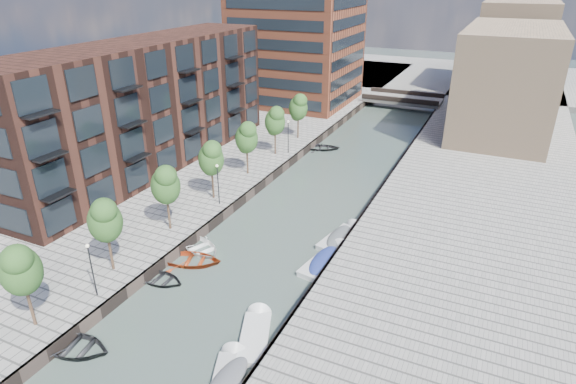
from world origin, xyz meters
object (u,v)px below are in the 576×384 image
Objects in this scene: sloop_2 at (192,263)px; motorboat_4 at (342,237)px; sloop_1 at (75,350)px; tree_6 at (298,107)px; car at (456,111)px; sloop_0 at (160,281)px; motorboat_2 at (256,333)px; tree_5 at (275,120)px; motorboat_1 at (228,377)px; tree_0 at (20,268)px; bridge at (403,99)px; tree_4 at (246,137)px; motorboat_3 at (327,260)px; sloop_3 at (200,250)px; tree_1 at (105,219)px; tree_3 at (211,157)px; tree_2 at (165,184)px; sloop_4 at (323,149)px.

sloop_2 is 13.20m from motorboat_4.
motorboat_4 reaches higher than sloop_1.
car is (18.04, 21.08, -3.69)m from tree_6.
motorboat_2 is at bearing -103.63° from sloop_0.
sloop_0 is at bearing -11.25° from sloop_1.
motorboat_1 is (13.17, -32.97, -5.11)m from tree_5.
tree_0 and tree_5 have the same top height.
bridge reaches higher than motorboat_4.
tree_4 reaches higher than motorboat_3.
motorboat_3 is at bearing -83.96° from bridge.
sloop_0 is 0.69× the size of motorboat_3.
sloop_2 is 0.91× the size of motorboat_2.
motorboat_3 is at bearing -54.99° from sloop_0.
motorboat_3 is (13.99, -18.87, -5.08)m from tree_5.
motorboat_4 is at bearing -32.06° from sloop_3.
tree_5 is 1.08× the size of motorboat_4.
tree_1 is 14.00m from tree_3.
sloop_1 is (3.11, -6.95, -5.31)m from tree_1.
motorboat_1 is at bearing -42.28° from tree_2.
motorboat_4 is at bearing -90.75° from car.
bridge is at bearing 75.56° from tree_5.
tree_1 is 7.00m from tree_2.
sloop_2 is 30.18m from sloop_4.
motorboat_2 is at bearing -94.33° from motorboat_4.
tree_1 is 1.08× the size of motorboat_4.
tree_6 is 29.30m from sloop_3.
motorboat_4 is (-0.17, 4.11, -0.01)m from motorboat_3.
tree_5 is 22.52m from sloop_3.
tree_2 and tree_3 have the same top height.
motorboat_3 reaches higher than motorboat_1.
tree_3 reaches higher than sloop_0.
tree_1 reaches higher than motorboat_1.
sloop_2 is at bearing -14.81° from sloop_1.
motorboat_3 is (13.99, -25.87, -5.08)m from tree_6.
tree_5 reaches higher than motorboat_4.
sloop_3 is at bearing 61.69° from tree_1.
tree_0 is 1.46× the size of sloop_0.
sloop_1 is at bearing 0.83° from tree_0.
tree_2 is 15.25m from sloop_1.
tree_2 is 1.23× the size of sloop_3.
tree_6 is 1.21× the size of sloop_1.
motorboat_1 is at bearing -68.23° from tree_5.
tree_0 is 1.00× the size of tree_3.
sloop_1 is 0.83× the size of motorboat_3.
tree_0 is 42.00m from tree_6.
motorboat_3 is (10.88, 16.08, 0.23)m from sloop_1.
sloop_1 is 0.89× the size of motorboat_4.
tree_3 is 7.00m from tree_4.
bridge reaches higher than sloop_1.
tree_0 is 7.00m from tree_1.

